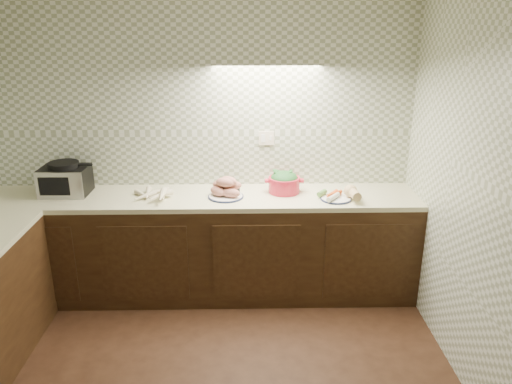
{
  "coord_description": "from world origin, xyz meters",
  "views": [
    {
      "loc": [
        0.37,
        -2.4,
        2.32
      ],
      "look_at": [
        0.45,
        1.25,
        1.02
      ],
      "focal_mm": 35.0,
      "sensor_mm": 36.0,
      "label": 1
    }
  ],
  "objects_px": {
    "dutch_oven": "(284,182)",
    "parsnip_pile": "(148,193)",
    "veg_plate": "(342,194)",
    "sweet_potato_plate": "(226,189)",
    "toaster_oven": "(65,179)",
    "onion_bowl": "(231,186)"
  },
  "relations": [
    {
      "from": "toaster_oven",
      "to": "sweet_potato_plate",
      "type": "xyz_separation_m",
      "value": [
        1.34,
        -0.11,
        -0.06
      ]
    },
    {
      "from": "toaster_oven",
      "to": "sweet_potato_plate",
      "type": "bearing_deg",
      "value": -3.42
    },
    {
      "from": "dutch_oven",
      "to": "toaster_oven",
      "type": "bearing_deg",
      "value": 179.67
    },
    {
      "from": "sweet_potato_plate",
      "to": "veg_plate",
      "type": "relative_size",
      "value": 0.91
    },
    {
      "from": "parsnip_pile",
      "to": "sweet_potato_plate",
      "type": "distance_m",
      "value": 0.64
    },
    {
      "from": "parsnip_pile",
      "to": "onion_bowl",
      "type": "bearing_deg",
      "value": 12.02
    },
    {
      "from": "toaster_oven",
      "to": "dutch_oven",
      "type": "xyz_separation_m",
      "value": [
        1.83,
        -0.0,
        -0.04
      ]
    },
    {
      "from": "toaster_oven",
      "to": "onion_bowl",
      "type": "relative_size",
      "value": 2.59
    },
    {
      "from": "onion_bowl",
      "to": "veg_plate",
      "type": "bearing_deg",
      "value": -13.45
    },
    {
      "from": "toaster_oven",
      "to": "dutch_oven",
      "type": "relative_size",
      "value": 1.19
    },
    {
      "from": "dutch_oven",
      "to": "parsnip_pile",
      "type": "bearing_deg",
      "value": -175.14
    },
    {
      "from": "parsnip_pile",
      "to": "onion_bowl",
      "type": "xyz_separation_m",
      "value": [
        0.68,
        0.14,
        0.01
      ]
    },
    {
      "from": "toaster_oven",
      "to": "veg_plate",
      "type": "xyz_separation_m",
      "value": [
        2.29,
        -0.18,
        -0.08
      ]
    },
    {
      "from": "veg_plate",
      "to": "toaster_oven",
      "type": "bearing_deg",
      "value": 175.57
    },
    {
      "from": "onion_bowl",
      "to": "veg_plate",
      "type": "xyz_separation_m",
      "value": [
        0.91,
        -0.22,
        0.0
      ]
    },
    {
      "from": "sweet_potato_plate",
      "to": "onion_bowl",
      "type": "height_order",
      "value": "sweet_potato_plate"
    },
    {
      "from": "parsnip_pile",
      "to": "dutch_oven",
      "type": "xyz_separation_m",
      "value": [
        1.13,
        0.1,
        0.05
      ]
    },
    {
      "from": "onion_bowl",
      "to": "dutch_oven",
      "type": "xyz_separation_m",
      "value": [
        0.45,
        -0.04,
        0.05
      ]
    },
    {
      "from": "sweet_potato_plate",
      "to": "veg_plate",
      "type": "distance_m",
      "value": 0.95
    },
    {
      "from": "dutch_oven",
      "to": "veg_plate",
      "type": "height_order",
      "value": "dutch_oven"
    },
    {
      "from": "sweet_potato_plate",
      "to": "onion_bowl",
      "type": "bearing_deg",
      "value": 77.38
    },
    {
      "from": "sweet_potato_plate",
      "to": "veg_plate",
      "type": "xyz_separation_m",
      "value": [
        0.95,
        -0.07,
        -0.03
      ]
    }
  ]
}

